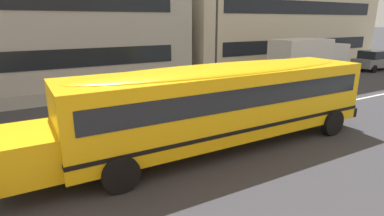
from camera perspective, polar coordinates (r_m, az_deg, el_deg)
The scene contains 7 objects.
ground_plane at distance 12.63m, azimuth 7.92°, elevation -3.03°, with size 400.00×400.00×0.00m, color #38383D.
sidewalk_far at distance 19.63m, azimuth -7.24°, elevation 3.81°, with size 120.00×3.00×0.01m, color gray.
lane_centreline at distance 12.63m, azimuth 7.92°, elevation -3.02°, with size 110.00×0.16×0.01m, color silver.
school_bus at distance 9.96m, azimuth 5.20°, elevation 1.62°, with size 12.18×2.93×2.72m.
parked_car_grey_end_of_row at distance 30.47m, azimuth 30.52°, elevation 7.63°, with size 3.90×1.89×1.64m.
box_truck at distance 23.91m, azimuth 20.60°, elevation 8.81°, with size 6.07×2.52×2.82m.
street_lamp at distance 20.67m, azimuth 4.60°, elevation 16.52°, with size 0.44×0.44×6.80m.
Camera 1 is at (-7.46, -9.35, 4.05)m, focal length 28.90 mm.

